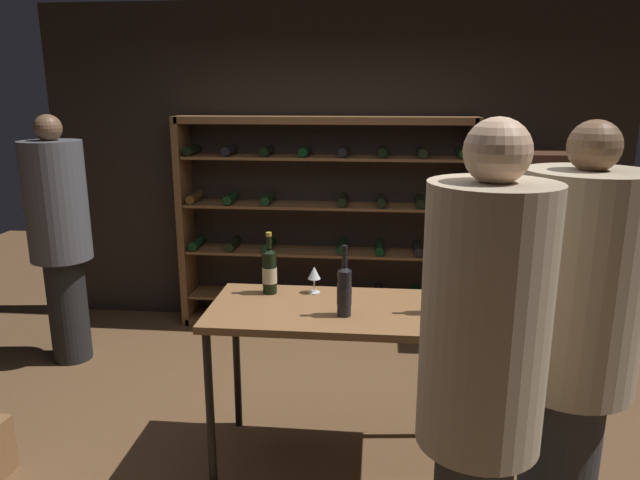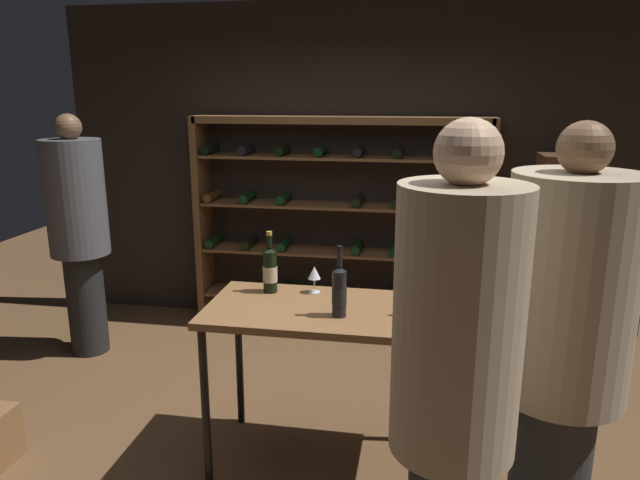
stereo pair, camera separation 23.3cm
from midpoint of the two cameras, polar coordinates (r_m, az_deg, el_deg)
ground_plane at (r=3.61m, az=-0.26°, el=-20.19°), size 10.31×10.31×0.00m
back_wall at (r=5.15m, az=4.01°, el=7.02°), size 5.06×0.10×2.79m
wine_rack at (r=5.03m, az=3.37°, el=1.49°), size 2.53×0.32×1.85m
tasting_table at (r=3.16m, az=3.25°, el=-8.25°), size 1.35×0.68×0.93m
person_host_in_suit at (r=2.10m, az=16.24°, el=-13.28°), size 0.43×0.43×1.97m
person_guest_plum_blouse at (r=2.61m, az=25.20°, el=-9.02°), size 0.51×0.51×1.94m
person_bystander_red_print at (r=4.81m, az=-21.37°, el=1.33°), size 0.45×0.45×1.89m
display_cabinet at (r=4.94m, az=23.85°, el=-1.58°), size 0.44×0.36×1.59m
wine_bottle_amber_reserve at (r=3.04m, az=13.05°, el=-5.17°), size 0.07×0.07×0.35m
wine_bottle_red_label at (r=3.32m, az=-2.93°, el=-2.93°), size 0.08×0.08×0.36m
wine_bottle_green_slim at (r=2.97m, az=4.17°, el=-5.04°), size 0.08×0.08×0.37m
wine_glass_stemmed_center at (r=3.32m, az=1.45°, el=-3.38°), size 0.07×0.07×0.16m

